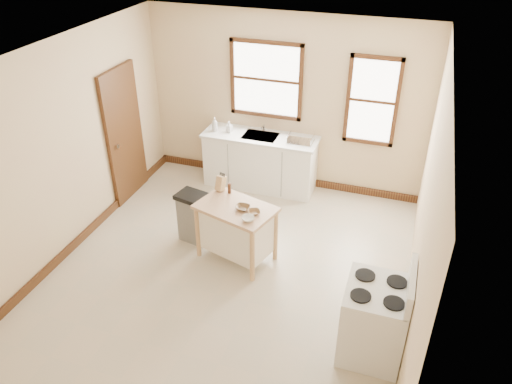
{
  "coord_description": "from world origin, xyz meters",
  "views": [
    {
      "loc": [
        1.94,
        -4.7,
        4.3
      ],
      "look_at": [
        0.23,
        0.4,
        1.01
      ],
      "focal_mm": 35.0,
      "sensor_mm": 36.0,
      "label": 1
    }
  ],
  "objects_px": {
    "kitchen_island": "(236,232)",
    "trash_bin": "(193,217)",
    "dish_rack": "(301,139)",
    "bowl_c": "(248,219)",
    "gas_stove": "(375,311)",
    "soap_bottle_a": "(215,124)",
    "pepper_grinder": "(229,188)",
    "knife_block": "(221,184)",
    "soap_bottle_b": "(229,127)",
    "bowl_a": "(243,208)",
    "bowl_b": "(254,212)"
  },
  "relations": [
    {
      "from": "trash_bin",
      "to": "gas_stove",
      "type": "bearing_deg",
      "value": -13.22
    },
    {
      "from": "soap_bottle_b",
      "to": "pepper_grinder",
      "type": "xyz_separation_m",
      "value": [
        0.62,
        -1.6,
        -0.12
      ]
    },
    {
      "from": "knife_block",
      "to": "kitchen_island",
      "type": "bearing_deg",
      "value": -25.93
    },
    {
      "from": "dish_rack",
      "to": "trash_bin",
      "type": "relative_size",
      "value": 0.54
    },
    {
      "from": "kitchen_island",
      "to": "trash_bin",
      "type": "distance_m",
      "value": 0.76
    },
    {
      "from": "bowl_a",
      "to": "bowl_c",
      "type": "bearing_deg",
      "value": -55.42
    },
    {
      "from": "trash_bin",
      "to": "bowl_a",
      "type": "bearing_deg",
      "value": -3.21
    },
    {
      "from": "knife_block",
      "to": "gas_stove",
      "type": "relative_size",
      "value": 0.18
    },
    {
      "from": "soap_bottle_b",
      "to": "kitchen_island",
      "type": "xyz_separation_m",
      "value": [
        0.82,
        -1.9,
        -0.6
      ]
    },
    {
      "from": "soap_bottle_b",
      "to": "dish_rack",
      "type": "bearing_deg",
      "value": 13.65
    },
    {
      "from": "soap_bottle_a",
      "to": "gas_stove",
      "type": "relative_size",
      "value": 0.2
    },
    {
      "from": "trash_bin",
      "to": "dish_rack",
      "type": "bearing_deg",
      "value": 68.94
    },
    {
      "from": "kitchen_island",
      "to": "gas_stove",
      "type": "bearing_deg",
      "value": -12.12
    },
    {
      "from": "soap_bottle_a",
      "to": "soap_bottle_b",
      "type": "relative_size",
      "value": 1.3
    },
    {
      "from": "bowl_c",
      "to": "soap_bottle_a",
      "type": "bearing_deg",
      "value": 121.88
    },
    {
      "from": "soap_bottle_b",
      "to": "kitchen_island",
      "type": "bearing_deg",
      "value": -53.14
    },
    {
      "from": "knife_block",
      "to": "pepper_grinder",
      "type": "xyz_separation_m",
      "value": [
        0.14,
        -0.03,
        -0.03
      ]
    },
    {
      "from": "bowl_b",
      "to": "trash_bin",
      "type": "xyz_separation_m",
      "value": [
        -1.0,
        0.27,
        -0.46
      ]
    },
    {
      "from": "kitchen_island",
      "to": "trash_bin",
      "type": "xyz_separation_m",
      "value": [
        -0.73,
        0.2,
        -0.04
      ]
    },
    {
      "from": "soap_bottle_b",
      "to": "dish_rack",
      "type": "distance_m",
      "value": 1.19
    },
    {
      "from": "soap_bottle_b",
      "to": "bowl_a",
      "type": "relative_size",
      "value": 0.98
    },
    {
      "from": "knife_block",
      "to": "bowl_c",
      "type": "height_order",
      "value": "knife_block"
    },
    {
      "from": "dish_rack",
      "to": "bowl_b",
      "type": "height_order",
      "value": "dish_rack"
    },
    {
      "from": "soap_bottle_a",
      "to": "pepper_grinder",
      "type": "height_order",
      "value": "soap_bottle_a"
    },
    {
      "from": "soap_bottle_a",
      "to": "trash_bin",
      "type": "bearing_deg",
      "value": -96.49
    },
    {
      "from": "knife_block",
      "to": "bowl_c",
      "type": "relative_size",
      "value": 1.25
    },
    {
      "from": "dish_rack",
      "to": "knife_block",
      "type": "xyz_separation_m",
      "value": [
        -0.7,
        -1.57,
        -0.06
      ]
    },
    {
      "from": "dish_rack",
      "to": "trash_bin",
      "type": "distance_m",
      "value": 2.11
    },
    {
      "from": "trash_bin",
      "to": "kitchen_island",
      "type": "bearing_deg",
      "value": -3.58
    },
    {
      "from": "soap_bottle_b",
      "to": "knife_block",
      "type": "bearing_deg",
      "value": -59.36
    },
    {
      "from": "soap_bottle_b",
      "to": "gas_stove",
      "type": "xyz_separation_m",
      "value": [
        2.74,
        -2.94,
        -0.44
      ]
    },
    {
      "from": "kitchen_island",
      "to": "bowl_c",
      "type": "bearing_deg",
      "value": -27.13
    },
    {
      "from": "bowl_a",
      "to": "bowl_b",
      "type": "distance_m",
      "value": 0.17
    },
    {
      "from": "kitchen_island",
      "to": "trash_bin",
      "type": "relative_size",
      "value": 1.34
    },
    {
      "from": "trash_bin",
      "to": "gas_stove",
      "type": "distance_m",
      "value": 2.94
    },
    {
      "from": "gas_stove",
      "to": "bowl_c",
      "type": "bearing_deg",
      "value": 154.31
    },
    {
      "from": "knife_block",
      "to": "trash_bin",
      "type": "bearing_deg",
      "value": -144.4
    },
    {
      "from": "dish_rack",
      "to": "gas_stove",
      "type": "height_order",
      "value": "gas_stove"
    },
    {
      "from": "dish_rack",
      "to": "bowl_c",
      "type": "bearing_deg",
      "value": -104.86
    },
    {
      "from": "soap_bottle_a",
      "to": "bowl_a",
      "type": "relative_size",
      "value": 1.28
    },
    {
      "from": "pepper_grinder",
      "to": "gas_stove",
      "type": "bearing_deg",
      "value": -32.2
    },
    {
      "from": "kitchen_island",
      "to": "pepper_grinder",
      "type": "distance_m",
      "value": 0.6
    },
    {
      "from": "soap_bottle_b",
      "to": "bowl_c",
      "type": "relative_size",
      "value": 1.12
    },
    {
      "from": "bowl_c",
      "to": "trash_bin",
      "type": "distance_m",
      "value": 1.17
    },
    {
      "from": "knife_block",
      "to": "bowl_b",
      "type": "relative_size",
      "value": 1.26
    },
    {
      "from": "soap_bottle_b",
      "to": "bowl_a",
      "type": "bearing_deg",
      "value": -50.84
    },
    {
      "from": "soap_bottle_b",
      "to": "trash_bin",
      "type": "height_order",
      "value": "soap_bottle_b"
    },
    {
      "from": "kitchen_island",
      "to": "gas_stove",
      "type": "distance_m",
      "value": 2.19
    },
    {
      "from": "knife_block",
      "to": "bowl_b",
      "type": "height_order",
      "value": "knife_block"
    },
    {
      "from": "soap_bottle_a",
      "to": "kitchen_island",
      "type": "xyz_separation_m",
      "value": [
        1.05,
        -1.86,
        -0.63
      ]
    }
  ]
}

